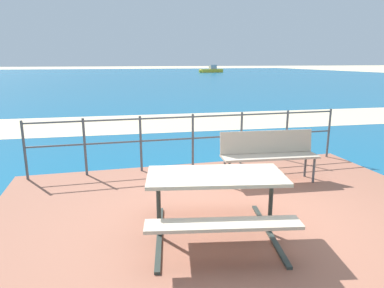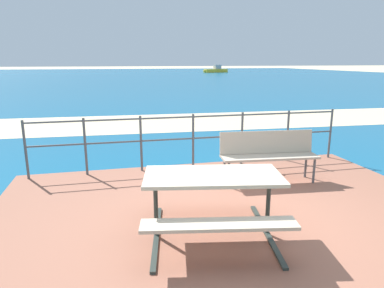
# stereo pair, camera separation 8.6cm
# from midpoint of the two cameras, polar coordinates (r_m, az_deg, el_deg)

# --- Properties ---
(ground_plane) EXTENTS (240.00, 240.00, 0.00)m
(ground_plane) POSITION_cam_midpoint_polar(r_m,az_deg,el_deg) (4.57, 7.88, -13.29)
(ground_plane) COLOR beige
(patio_paving) EXTENTS (6.40, 5.20, 0.06)m
(patio_paving) POSITION_cam_midpoint_polar(r_m,az_deg,el_deg) (4.56, 7.89, -12.96)
(patio_paving) COLOR #935B47
(patio_paving) RESTS_ON ground
(sea_water) EXTENTS (90.00, 90.00, 0.01)m
(sea_water) POSITION_cam_midpoint_polar(r_m,az_deg,el_deg) (43.86, -11.42, 10.75)
(sea_water) COLOR #145B84
(sea_water) RESTS_ON ground
(beach_strip) EXTENTS (54.10, 5.86, 0.01)m
(beach_strip) POSITION_cam_midpoint_polar(r_m,az_deg,el_deg) (11.76, -5.61, 3.55)
(beach_strip) COLOR beige
(beach_strip) RESTS_ON ground
(picnic_table) EXTENTS (1.78, 1.73, 0.76)m
(picnic_table) POSITION_cam_midpoint_polar(r_m,az_deg,el_deg) (3.96, 4.06, -7.55)
(picnic_table) COLOR #BCAD93
(picnic_table) RESTS_ON patio_paving
(park_bench) EXTENTS (1.65, 0.56, 0.85)m
(park_bench) POSITION_cam_midpoint_polar(r_m,az_deg,el_deg) (5.93, 12.91, -1.15)
(park_bench) COLOR tan
(park_bench) RESTS_ON patio_paving
(railing_fence) EXTENTS (5.94, 0.04, 1.03)m
(railing_fence) POSITION_cam_midpoint_polar(r_m,az_deg,el_deg) (6.50, 0.57, 1.54)
(railing_fence) COLOR #4C5156
(railing_fence) RESTS_ON patio_paving
(boat_far) EXTENTS (4.87, 2.23, 1.31)m
(boat_far) POSITION_cam_midpoint_polar(r_m,az_deg,el_deg) (61.18, 3.98, 12.13)
(boat_far) COLOR yellow
(boat_far) RESTS_ON sea_water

